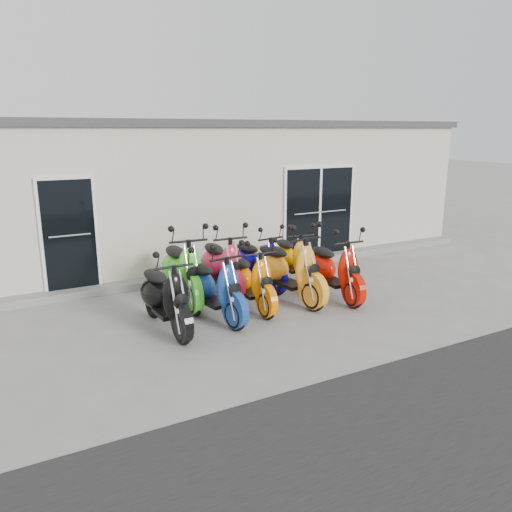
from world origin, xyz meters
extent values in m
plane|color=gray|center=(0.00, 0.00, 0.00)|extent=(80.00, 80.00, 0.00)
cube|color=beige|center=(0.00, 5.20, 1.60)|extent=(14.00, 6.00, 3.20)
cube|color=#3F3F42|center=(0.00, 5.20, 3.28)|extent=(14.20, 6.20, 0.16)
cube|color=gray|center=(0.00, 2.02, 0.07)|extent=(14.00, 0.40, 0.15)
cube|color=black|center=(-3.20, 2.17, 1.26)|extent=(1.07, 0.08, 2.22)
cube|color=black|center=(2.60, 2.17, 1.26)|extent=(2.02, 0.08, 2.22)
camera|label=1|loc=(-4.49, -7.71, 3.15)|focal=35.00mm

